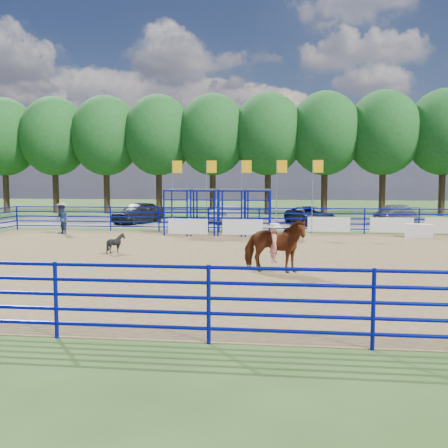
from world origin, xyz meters
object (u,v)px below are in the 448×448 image
Objects in this scene: spectator_cowboy at (62,219)px; car_a at (139,212)px; announcer_table at (419,231)px; horse_and_rider at (274,245)px; car_b at (230,214)px; car_c at (310,216)px; car_d at (395,215)px; calf at (116,243)px.

car_a is at bearing 74.50° from spectator_cowboy.
announcer_table is 0.60× the size of horse_and_rider.
horse_and_rider is 0.56× the size of car_b.
horse_and_rider reaches higher than spectator_cowboy.
car_b is at bearing 45.72° from spectator_cowboy.
car_b reaches higher than car_c.
spectator_cowboy is 21.55m from car_d.
car_b is (6.51, 1.08, -0.10)m from car_a.
car_a is 0.91× the size of car_d.
car_c reaches higher than calf.
car_d reaches higher than calf.
car_d is (5.72, 0.19, 0.09)m from car_c.
car_b is at bearing 31.92° from car_a.
car_a is (2.17, 7.81, -0.12)m from spectator_cowboy.
announcer_table is 19.71m from spectator_cowboy.
spectator_cowboy is at bearing -83.03° from car_a.
horse_and_rider reaches higher than car_b.
calf is at bearing 98.06° from car_b.
spectator_cowboy is at bearing 139.27° from horse_and_rider.
calf reaches higher than announcer_table.
car_b is at bearing -8.04° from car_d.
car_a reaches higher than car_d.
announcer_table is 8.93m from car_c.
calf is 15.12m from car_a.
calf is 0.21× the size of car_b.
calf is 0.17× the size of car_d.
car_c is (5.63, -1.10, -0.03)m from car_b.
car_a reaches higher than announcer_table.
car_a is 0.99× the size of car_c.
car_a reaches higher than calf.
calf is at bearing -144.47° from car_c.
spectator_cowboy is at bearing 22.47° from calf.
spectator_cowboy is at bearing 65.00° from car_b.
car_c is (14.30, 7.79, -0.26)m from spectator_cowboy.
car_a is 12.14m from car_c.
announcer_table is at bearing -76.53° from car_c.
spectator_cowboy is at bearing -175.09° from car_c.
car_b reaches higher than announcer_table.
announcer_table is at bearing -77.94° from calf.
car_c is at bearing -46.97° from calf.
car_b is (8.67, 8.90, -0.23)m from spectator_cowboy.
spectator_cowboy is 0.35× the size of car_d.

